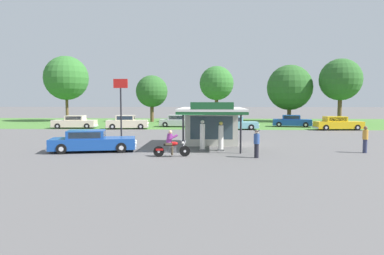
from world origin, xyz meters
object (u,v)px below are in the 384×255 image
(bystander_admiring_sedan, at_px, (257,143))
(roadside_pole_sign, at_px, (121,100))
(bystander_chatting_near_pumps, at_px, (365,139))
(gas_pump_nearside, at_px, (202,136))
(parked_car_back_row_centre, at_px, (179,121))
(motorcycle_with_rider, at_px, (171,146))
(parked_car_back_row_centre_left, at_px, (292,121))
(parked_car_second_row_spare, at_px, (338,124))
(featured_classic_sedan, at_px, (92,142))
(parked_car_back_row_right, at_px, (234,124))
(parked_car_back_row_far_left, at_px, (127,123))
(parked_car_back_row_far_right, at_px, (75,122))
(gas_pump_offside, at_px, (221,137))

(bystander_admiring_sedan, height_order, roadside_pole_sign, roadside_pole_sign)
(bystander_chatting_near_pumps, distance_m, roadside_pole_sign, 17.45)
(gas_pump_nearside, relative_size, parked_car_back_row_centre, 0.41)
(motorcycle_with_rider, height_order, bystander_chatting_near_pumps, bystander_chatting_near_pumps)
(parked_car_back_row_centre_left, bearing_deg, bystander_chatting_near_pumps, -91.33)
(parked_car_back_row_centre_left, bearing_deg, parked_car_second_row_spare, -48.23)
(featured_classic_sedan, bearing_deg, parked_car_back_row_right, 59.47)
(parked_car_second_row_spare, relative_size, roadside_pole_sign, 1.11)
(gas_pump_nearside, xyz_separation_m, motorcycle_with_rider, (-1.82, -2.70, -0.29))
(motorcycle_with_rider, height_order, parked_car_back_row_far_left, parked_car_back_row_far_left)
(parked_car_back_row_centre_left, bearing_deg, parked_car_back_row_centre, -177.09)
(parked_car_back_row_centre, distance_m, bystander_chatting_near_pumps, 25.46)
(parked_car_back_row_right, height_order, parked_car_back_row_centre, parked_car_back_row_centre)
(parked_car_second_row_spare, xyz_separation_m, parked_car_back_row_centre, (-18.32, 3.82, -0.02))
(motorcycle_with_rider, relative_size, parked_car_back_row_right, 0.40)
(parked_car_back_row_right, bearing_deg, bystander_chatting_near_pumps, -68.19)
(parked_car_back_row_far_left, relative_size, roadside_pole_sign, 1.02)
(parked_car_back_row_right, distance_m, parked_car_back_row_far_right, 18.91)
(featured_classic_sedan, bearing_deg, motorcycle_with_rider, -18.97)
(gas_pump_offside, height_order, bystander_chatting_near_pumps, gas_pump_offside)
(featured_classic_sedan, bearing_deg, parked_car_second_row_spare, 38.76)
(parked_car_back_row_centre_left, relative_size, parked_car_back_row_far_left, 1.01)
(roadside_pole_sign, bearing_deg, motorcycle_with_rider, -53.83)
(parked_car_back_row_centre_left, xyz_separation_m, parked_car_back_row_far_left, (-20.05, -4.15, 0.05))
(featured_classic_sedan, relative_size, parked_car_second_row_spare, 1.05)
(parked_car_second_row_spare, relative_size, parked_car_back_row_far_left, 1.09)
(gas_pump_nearside, bearing_deg, parked_car_back_row_centre, 99.14)
(motorcycle_with_rider, bearing_deg, parked_car_back_row_centre, 93.71)
(parked_car_back_row_far_right, bearing_deg, parked_car_back_row_right, -2.59)
(gas_pump_nearside, bearing_deg, featured_classic_sedan, -173.37)
(gas_pump_nearside, distance_m, motorcycle_with_rider, 3.27)
(gas_pump_nearside, xyz_separation_m, parked_car_back_row_right, (3.32, 17.06, -0.26))
(parked_car_back_row_right, bearing_deg, roadside_pole_sign, -125.57)
(parked_car_back_row_centre, distance_m, parked_car_back_row_centre_left, 14.28)
(gas_pump_offside, distance_m, parked_car_second_row_spare, 21.85)
(parked_car_second_row_spare, bearing_deg, parked_car_back_row_far_left, 179.06)
(gas_pump_offside, xyz_separation_m, bystander_chatting_near_pumps, (9.17, -0.63, 0.01))
(parked_car_back_row_far_left, bearing_deg, roadside_pole_sign, -78.71)
(bystander_admiring_sedan, distance_m, roadside_pole_sign, 11.80)
(gas_pump_offside, xyz_separation_m, parked_car_back_row_far_left, (-10.36, 17.38, -0.16))
(bystander_chatting_near_pumps, bearing_deg, featured_classic_sedan, -179.31)
(parked_car_second_row_spare, relative_size, bystander_chatting_near_pumps, 3.22)
(parked_car_second_row_spare, distance_m, parked_car_back_row_far_right, 30.55)
(bystander_admiring_sedan, bearing_deg, gas_pump_offside, 124.24)
(gas_pump_offside, distance_m, bystander_admiring_sedan, 3.52)
(parked_car_back_row_far_right, bearing_deg, parked_car_back_row_far_left, -4.71)
(parked_car_back_row_far_right, bearing_deg, gas_pump_nearside, -49.01)
(parked_car_back_row_centre, bearing_deg, roadside_pole_sign, -99.90)
(parked_car_back_row_right, xyz_separation_m, bystander_chatting_near_pumps, (7.08, -17.69, 0.23))
(parked_car_back_row_centre, xyz_separation_m, parked_car_back_row_far_right, (-12.22, -2.89, 0.02))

